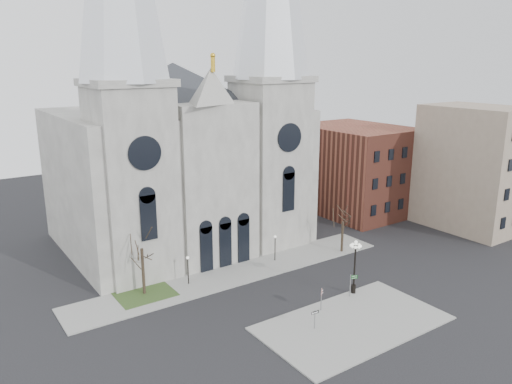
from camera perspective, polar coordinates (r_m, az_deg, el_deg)
ground at (r=51.36m, az=4.50°, el=-13.44°), size 160.00×160.00×0.00m
sidewalk_near at (r=49.91m, az=11.00°, el=-14.49°), size 18.00×10.00×0.14m
sidewalk_far at (r=59.37m, az=-2.25°, el=-9.26°), size 40.00×6.00×0.14m
grass_patch at (r=55.72m, az=-12.62°, el=-11.29°), size 6.00×5.00×0.18m
cathedral at (r=64.83m, az=-8.10°, el=9.54°), size 33.00×26.66×54.00m
bg_building_brick at (r=83.63m, az=11.19°, el=2.61°), size 14.00×18.00×14.00m
bg_building_tan at (r=79.78m, az=23.56°, el=2.53°), size 10.00×14.00×18.00m
tree_left at (r=53.57m, az=-12.95°, el=-6.00°), size 3.20×3.20×7.50m
tree_right at (r=65.10m, az=9.92°, el=-3.13°), size 3.20×3.20×6.00m
ped_lamp_left at (r=56.19m, az=-7.79°, el=-8.32°), size 0.32×0.32×3.26m
ped_lamp_right at (r=62.03m, az=2.19°, el=-5.92°), size 0.32×0.32×3.26m
stop_sign at (r=50.75m, az=7.49°, el=-11.52°), size 0.81×0.37×2.42m
globe_lamp at (r=54.06m, az=11.24°, el=-7.66°), size 1.35×1.35×5.94m
one_way_sign at (r=47.72m, az=6.74°, el=-13.88°), size 0.83×0.10×1.89m
street_name_sign at (r=54.09m, az=10.81°, el=-10.26°), size 0.75×0.34×2.48m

